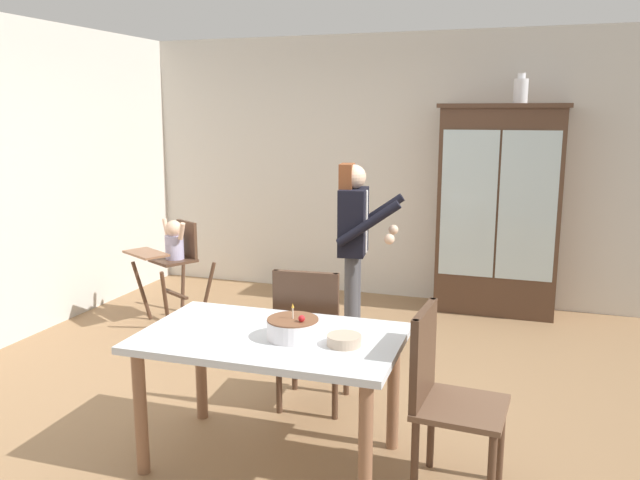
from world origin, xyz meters
The scene contains 11 objects.
ground_plane centered at (0.00, 0.00, 0.00)m, with size 6.24×6.24×0.00m, color #93704C.
wall_back centered at (0.00, 2.63, 1.35)m, with size 5.32×0.06×2.70m, color beige.
china_cabinet centered at (1.18, 2.37, 1.01)m, with size 1.18×0.48×2.00m.
ceramic_vase centered at (1.32, 2.37, 2.12)m, with size 0.13×0.13×0.27m.
high_chair_with_toddler centered at (-1.63, 1.14, 0.65)m, with size 0.78×0.84×0.95m.
adult_person centered at (0.17, 0.88, 0.97)m, with size 0.55×0.54×1.53m.
dining_table centered at (0.20, -0.86, 0.64)m, with size 1.43×0.88×0.74m.
birthday_cake centered at (0.33, -0.87, 0.79)m, with size 0.28×0.28×0.19m.
serving_bowl centered at (0.62, -0.89, 0.77)m, with size 0.18×0.18×0.06m, color #C6AD93.
dining_chair_far_side centered at (0.19, -0.22, 0.56)m, with size 0.48×0.48×0.96m.
dining_chair_right_end centered at (1.12, -0.84, 0.56)m, with size 0.46×0.46×0.96m.
Camera 1 is at (1.52, -3.91, 1.93)m, focal length 36.07 mm.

